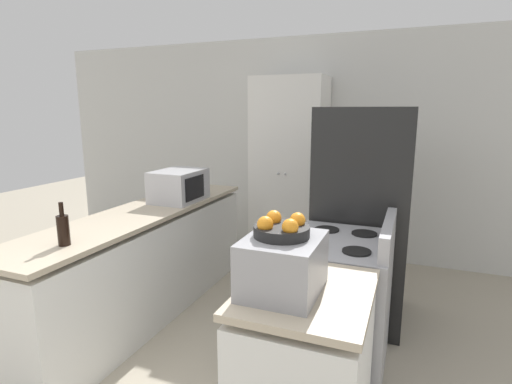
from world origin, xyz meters
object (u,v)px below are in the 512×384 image
object	(u,v)px
refrigerator	(363,216)
toaster_oven	(282,265)
pantry_cabinet	(289,170)
stove	(338,305)
microwave	(179,186)
wine_bottle	(63,229)
fruit_bowl	(282,228)

from	to	relation	value
refrigerator	toaster_oven	xyz separation A→B (m)	(-0.17, -1.67, 0.16)
pantry_cabinet	refrigerator	bearing A→B (deg)	-48.43
stove	refrigerator	bearing A→B (deg)	87.04
microwave	refrigerator	bearing A→B (deg)	7.35
wine_bottle	toaster_oven	distance (m)	1.47
stove	refrigerator	world-z (taller)	refrigerator
stove	refrigerator	xyz separation A→B (m)	(0.04, 0.83, 0.42)
stove	toaster_oven	world-z (taller)	toaster_oven
microwave	stove	bearing A→B (deg)	-20.99
pantry_cabinet	refrigerator	world-z (taller)	pantry_cabinet
wine_bottle	toaster_oven	xyz separation A→B (m)	(1.46, -0.12, 0.03)
stove	microwave	xyz separation A→B (m)	(-1.60, 0.62, 0.59)
toaster_oven	fruit_bowl	bearing A→B (deg)	126.75
stove	refrigerator	distance (m)	0.93
pantry_cabinet	stove	distance (m)	2.24
pantry_cabinet	toaster_oven	size ratio (longest dim) A/B	5.25
wine_bottle	fruit_bowl	size ratio (longest dim) A/B	1.06
refrigerator	wine_bottle	distance (m)	2.26
microwave	toaster_oven	size ratio (longest dim) A/B	1.26
fruit_bowl	microwave	bearing A→B (deg)	135.48
pantry_cabinet	fruit_bowl	xyz separation A→B (m)	(0.81, -2.77, 0.16)
microwave	fruit_bowl	world-z (taller)	fruit_bowl
microwave	toaster_oven	bearing A→B (deg)	-44.60
pantry_cabinet	stove	xyz separation A→B (m)	(0.95, -1.94, -0.59)
refrigerator	microwave	distance (m)	1.67
pantry_cabinet	wine_bottle	world-z (taller)	pantry_cabinet
toaster_oven	fruit_bowl	world-z (taller)	fruit_bowl
pantry_cabinet	toaster_oven	distance (m)	2.91
pantry_cabinet	wine_bottle	distance (m)	2.75
pantry_cabinet	microwave	xyz separation A→B (m)	(-0.66, -1.33, 0.00)
wine_bottle	microwave	bearing A→B (deg)	90.71
pantry_cabinet	wine_bottle	size ratio (longest dim) A/B	7.72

